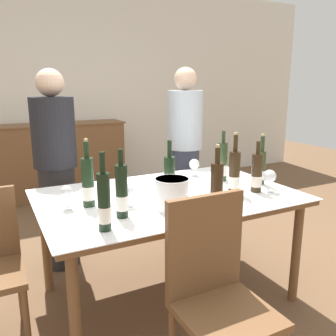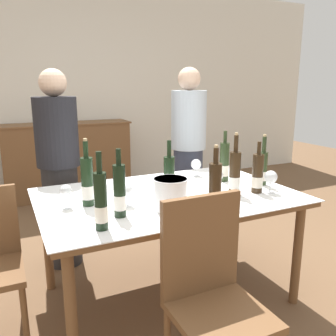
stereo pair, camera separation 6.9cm
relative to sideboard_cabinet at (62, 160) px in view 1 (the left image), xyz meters
name	(u,v)px [view 1 (the left image)]	position (x,y,z in m)	size (l,w,h in m)	color
ground_plane	(168,294)	(0.19, -2.68, -0.49)	(12.00, 12.00, 0.00)	brown
back_wall	(67,89)	(0.19, 0.29, 0.91)	(8.00, 0.10, 2.80)	silver
sideboard_cabinet	(62,160)	(0.00, 0.00, 0.00)	(1.64, 0.46, 0.97)	brown
dining_table	(168,204)	(0.19, -2.68, 0.20)	(1.67, 1.09, 0.75)	brown
ice_bucket	(172,193)	(0.08, -2.94, 0.36)	(0.20, 0.20, 0.18)	white
wine_bottle_0	(257,174)	(0.75, -2.90, 0.39)	(0.07, 0.07, 0.35)	#332314
wine_bottle_1	(261,167)	(0.91, -2.76, 0.39)	(0.06, 0.06, 0.37)	#28381E
wine_bottle_2	(169,178)	(0.17, -2.75, 0.39)	(0.07, 0.07, 0.37)	black
wine_bottle_3	(217,189)	(0.28, -3.10, 0.40)	(0.07, 0.07, 0.39)	#332314
wine_bottle_4	(223,163)	(0.72, -2.56, 0.40)	(0.07, 0.07, 0.38)	#28381E
wine_bottle_5	(122,193)	(-0.22, -2.93, 0.40)	(0.07, 0.07, 0.38)	black
wine_bottle_6	(104,203)	(-0.36, -3.06, 0.41)	(0.07, 0.07, 0.40)	black
wine_bottle_7	(234,173)	(0.59, -2.86, 0.40)	(0.07, 0.07, 0.41)	#332314
wine_bottle_8	(88,183)	(-0.33, -2.67, 0.40)	(0.07, 0.07, 0.41)	black
wine_glass_0	(128,191)	(-0.13, -2.78, 0.36)	(0.08, 0.08, 0.14)	white
wine_glass_1	(194,165)	(0.60, -2.34, 0.35)	(0.08, 0.08, 0.14)	white
wine_glass_2	(270,177)	(0.83, -2.94, 0.37)	(0.09, 0.09, 0.15)	white
wine_glass_3	(67,193)	(-0.46, -2.66, 0.36)	(0.07, 0.07, 0.14)	white
wine_glass_4	(217,176)	(0.52, -2.77, 0.37)	(0.08, 0.08, 0.15)	white
chair_near_front	(216,285)	(0.05, -3.45, 0.05)	(0.42, 0.42, 0.95)	brown
person_host	(56,172)	(-0.38, -1.88, 0.30)	(0.33, 0.33, 1.58)	#262628
person_guest_left	(185,154)	(0.84, -1.78, 0.32)	(0.33, 0.33, 1.61)	#383F56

